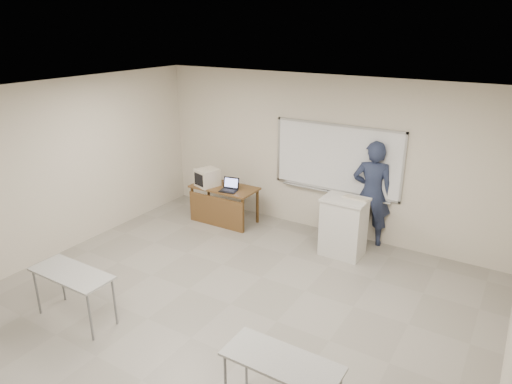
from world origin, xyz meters
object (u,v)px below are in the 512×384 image
Objects in this scene: instructor_desk at (221,198)px; crt_monitor at (208,178)px; mouse at (234,187)px; whiteboard at (337,159)px; laptop at (230,188)px; keyboard at (356,198)px; presenter at (372,193)px; podium at (343,227)px.

instructor_desk is 0.51m from crt_monitor.
whiteboard is at bearing 38.42° from mouse.
keyboard is (2.52, 0.10, 0.26)m from laptop.
presenter is at bearing 88.12° from keyboard.
instructor_desk is at bearing 20.05° from crt_monitor.
presenter reaches higher than instructor_desk.
crt_monitor reaches higher than laptop.
presenter is (0.74, -0.08, -0.51)m from whiteboard.
crt_monitor is (-2.42, -0.79, -0.56)m from whiteboard.
whiteboard is 1.27× the size of presenter.
presenter is (2.84, 0.70, 0.44)m from instructor_desk.
mouse is 2.70m from presenter.
presenter reaches higher than mouse.
laptop reaches higher than mouse.
mouse is (0.20, 0.16, 0.24)m from instructor_desk.
crt_monitor reaches higher than keyboard.
presenter is at bearing -6.15° from whiteboard.
whiteboard is 2.61m from crt_monitor.
whiteboard reaches higher than podium.
laptop is 2.71m from presenter.
instructor_desk is (-2.10, -0.78, -0.95)m from whiteboard.
crt_monitor is at bearing -178.17° from instructor_desk.
keyboard is (2.55, -0.07, 0.30)m from mouse.
laptop is at bearing -178.70° from podium.
presenter is (0.09, 0.61, -0.09)m from keyboard.
podium is 2.45× the size of keyboard.
podium is 0.54× the size of presenter.
presenter is at bearing 71.68° from podium.
crt_monitor is at bearing -178.82° from podium.
instructor_desk is 3.13× the size of keyboard.
whiteboard reaches higher than laptop.
whiteboard is 1.84× the size of instructor_desk.
whiteboard is at bearing 139.66° from keyboard.
mouse is 0.24× the size of keyboard.
mouse is 0.05× the size of presenter.
mouse is (-0.03, 0.17, -0.04)m from laptop.
whiteboard is at bearing 19.62° from instructor_desk.
mouse is at bearing 38.02° from instructor_desk.
instructor_desk is at bearing 166.01° from laptop.
presenter is at bearing 13.12° from instructor_desk.
whiteboard is 1.32m from podium.
laptop is (0.54, -0.00, -0.12)m from crt_monitor.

